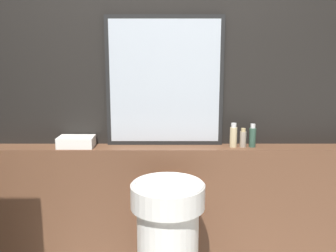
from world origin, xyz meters
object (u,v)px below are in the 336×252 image
Objects in this scene: mirror at (165,82)px; lotion_bottle at (253,136)px; conditioner_bottle at (243,138)px; towel_stack at (77,142)px; shampoo_bottle at (234,136)px.

lotion_bottle is at bearing -6.89° from mirror.
conditioner_bottle is at bearing 180.00° from lotion_bottle.
mirror is at bearing 173.11° from lotion_bottle.
lotion_bottle is (1.10, 0.00, 0.03)m from towel_stack.
towel_stack is at bearing -173.17° from mirror.
conditioner_bottle is 0.81× the size of lotion_bottle.
lotion_bottle is at bearing 0.00° from shampoo_bottle.
towel_stack is 1.04m from conditioner_bottle.
conditioner_bottle reaches higher than towel_stack.
towel_stack is 1.45× the size of shampoo_bottle.
conditioner_bottle is at bearing 0.00° from towel_stack.
conditioner_bottle is (0.06, 0.00, -0.02)m from shampoo_bottle.
conditioner_bottle is at bearing 0.00° from shampoo_bottle.
shampoo_bottle is 0.12m from lotion_bottle.
mirror is 0.55m from shampoo_bottle.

